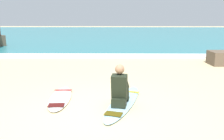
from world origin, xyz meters
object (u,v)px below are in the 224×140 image
surfer_seated (120,89)px  surfboard_spare_near (60,98)px  surfboard_main (123,102)px  shoreline_rock (222,58)px

surfer_seated → surfboard_spare_near: bearing=159.6°
surfboard_main → surfboard_spare_near: same height
surfer_seated → shoreline_rock: bearing=48.1°
surfboard_main → surfer_seated: (-0.09, -0.26, 0.40)m
surfboard_spare_near → shoreline_rock: (5.94, 4.40, 0.25)m
surfboard_main → surfboard_spare_near: (-1.59, 0.29, 0.00)m
surfboard_main → shoreline_rock: size_ratio=2.58×
surfer_seated → shoreline_rock: size_ratio=0.93×
surfboard_main → surfer_seated: 0.49m
surfer_seated → surfboard_spare_near: size_ratio=0.49×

